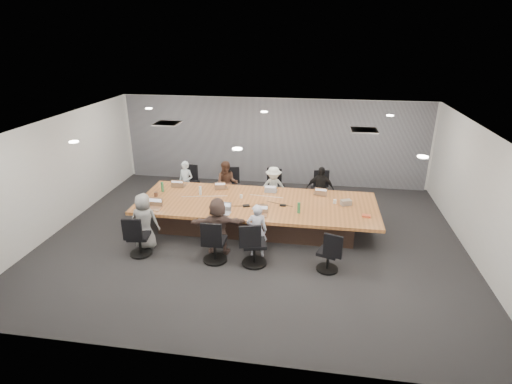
# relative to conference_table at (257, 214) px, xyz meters

# --- Properties ---
(floor) EXTENTS (10.00, 8.00, 0.00)m
(floor) POSITION_rel_conference_table_xyz_m (0.00, -0.50, -0.40)
(floor) COLOR #28282A
(floor) RESTS_ON ground
(ceiling) EXTENTS (10.00, 8.00, 0.00)m
(ceiling) POSITION_rel_conference_table_xyz_m (0.00, -0.50, 2.40)
(ceiling) COLOR white
(ceiling) RESTS_ON wall_back
(wall_back) EXTENTS (10.00, 0.00, 2.80)m
(wall_back) POSITION_rel_conference_table_xyz_m (0.00, 3.50, 1.00)
(wall_back) COLOR silver
(wall_back) RESTS_ON ground
(wall_front) EXTENTS (10.00, 0.00, 2.80)m
(wall_front) POSITION_rel_conference_table_xyz_m (0.00, -4.50, 1.00)
(wall_front) COLOR silver
(wall_front) RESTS_ON ground
(wall_left) EXTENTS (0.00, 8.00, 2.80)m
(wall_left) POSITION_rel_conference_table_xyz_m (-5.00, -0.50, 1.00)
(wall_left) COLOR silver
(wall_left) RESTS_ON ground
(wall_right) EXTENTS (0.00, 8.00, 2.80)m
(wall_right) POSITION_rel_conference_table_xyz_m (5.00, -0.50, 1.00)
(wall_right) COLOR silver
(wall_right) RESTS_ON ground
(curtain) EXTENTS (9.80, 0.04, 2.80)m
(curtain) POSITION_rel_conference_table_xyz_m (0.00, 3.42, 1.00)
(curtain) COLOR gray
(curtain) RESTS_ON ground
(conference_table) EXTENTS (6.00, 2.20, 0.74)m
(conference_table) POSITION_rel_conference_table_xyz_m (0.00, 0.00, 0.00)
(conference_table) COLOR #422D23
(conference_table) RESTS_ON ground
(chair_0) EXTENTS (0.58, 0.58, 0.79)m
(chair_0) POSITION_rel_conference_table_xyz_m (-2.30, 1.70, -0.01)
(chair_0) COLOR black
(chair_0) RESTS_ON ground
(chair_1) EXTENTS (0.61, 0.61, 0.76)m
(chair_1) POSITION_rel_conference_table_xyz_m (-1.07, 1.70, -0.02)
(chair_1) COLOR black
(chair_1) RESTS_ON ground
(chair_2) EXTENTS (0.64, 0.64, 0.81)m
(chair_2) POSITION_rel_conference_table_xyz_m (0.27, 1.70, 0.01)
(chair_2) COLOR black
(chair_2) RESTS_ON ground
(chair_3) EXTENTS (0.62, 0.62, 0.82)m
(chair_3) POSITION_rel_conference_table_xyz_m (1.58, 1.70, 0.01)
(chair_3) COLOR black
(chair_3) RESTS_ON ground
(chair_4) EXTENTS (0.59, 0.59, 0.78)m
(chair_4) POSITION_rel_conference_table_xyz_m (-2.41, -1.70, -0.01)
(chair_4) COLOR black
(chair_4) RESTS_ON ground
(chair_5) EXTENTS (0.57, 0.57, 0.84)m
(chair_5) POSITION_rel_conference_table_xyz_m (-0.67, -1.70, 0.02)
(chair_5) COLOR black
(chair_5) RESTS_ON ground
(chair_6) EXTENTS (0.70, 0.70, 0.85)m
(chair_6) POSITION_rel_conference_table_xyz_m (0.21, -1.70, 0.02)
(chair_6) COLOR black
(chair_6) RESTS_ON ground
(chair_7) EXTENTS (0.62, 0.62, 0.72)m
(chair_7) POSITION_rel_conference_table_xyz_m (1.79, -1.70, -0.04)
(chair_7) COLOR black
(chair_7) RESTS_ON ground
(person_0) EXTENTS (0.52, 0.40, 1.26)m
(person_0) POSITION_rel_conference_table_xyz_m (-2.30, 1.35, 0.23)
(person_0) COLOR silver
(person_0) RESTS_ON ground
(laptop_0) EXTENTS (0.36, 0.25, 0.02)m
(laptop_0) POSITION_rel_conference_table_xyz_m (-2.30, 0.80, 0.35)
(laptop_0) COLOR #8C6647
(laptop_0) RESTS_ON conference_table
(person_1) EXTENTS (0.68, 0.55, 1.33)m
(person_1) POSITION_rel_conference_table_xyz_m (-1.07, 1.35, 0.26)
(person_1) COLOR #4B3125
(person_1) RESTS_ON ground
(laptop_1) EXTENTS (0.34, 0.27, 0.02)m
(laptop_1) POSITION_rel_conference_table_xyz_m (-1.07, 0.80, 0.35)
(laptop_1) COLOR #8C6647
(laptop_1) RESTS_ON conference_table
(person_2) EXTENTS (0.84, 0.55, 1.23)m
(person_2) POSITION_rel_conference_table_xyz_m (0.27, 1.35, 0.22)
(person_2) COLOR silver
(person_2) RESTS_ON ground
(laptop_2) EXTENTS (0.32, 0.22, 0.02)m
(laptop_2) POSITION_rel_conference_table_xyz_m (0.27, 0.80, 0.35)
(laptop_2) COLOR #B2B2B7
(laptop_2) RESTS_ON conference_table
(person_3) EXTENTS (0.77, 0.32, 1.31)m
(person_3) POSITION_rel_conference_table_xyz_m (1.58, 1.35, 0.26)
(person_3) COLOR black
(person_3) RESTS_ON ground
(laptop_3) EXTENTS (0.35, 0.26, 0.02)m
(laptop_3) POSITION_rel_conference_table_xyz_m (1.58, 0.80, 0.35)
(laptop_3) COLOR #8C6647
(laptop_3) RESTS_ON conference_table
(person_4) EXTENTS (0.67, 0.45, 1.34)m
(person_4) POSITION_rel_conference_table_xyz_m (-2.41, -1.35, 0.27)
(person_4) COLOR gray
(person_4) RESTS_ON ground
(laptop_4) EXTENTS (0.36, 0.25, 0.02)m
(laptop_4) POSITION_rel_conference_table_xyz_m (-2.41, -0.80, 0.35)
(laptop_4) COLOR #8C6647
(laptop_4) RESTS_ON conference_table
(person_5) EXTENTS (1.31, 0.63, 1.36)m
(person_5) POSITION_rel_conference_table_xyz_m (-0.67, -1.35, 0.28)
(person_5) COLOR brown
(person_5) RESTS_ON ground
(laptop_5) EXTENTS (0.34, 0.24, 0.02)m
(laptop_5) POSITION_rel_conference_table_xyz_m (-0.67, -0.80, 0.35)
(laptop_5) COLOR #B2B2B7
(laptop_5) RESTS_ON conference_table
(person_6) EXTENTS (0.51, 0.37, 1.27)m
(person_6) POSITION_rel_conference_table_xyz_m (0.21, -1.35, 0.23)
(person_6) COLOR silver
(person_6) RESTS_ON ground
(laptop_6) EXTENTS (0.32, 0.23, 0.02)m
(laptop_6) POSITION_rel_conference_table_xyz_m (0.21, -0.80, 0.35)
(laptop_6) COLOR #8C6647
(laptop_6) RESTS_ON conference_table
(bottle_green_left) EXTENTS (0.08, 0.08, 0.26)m
(bottle_green_left) POSITION_rel_conference_table_xyz_m (-2.60, 0.31, 0.47)
(bottle_green_left) COLOR #2E7442
(bottle_green_left) RESTS_ON conference_table
(bottle_green_right) EXTENTS (0.08, 0.08, 0.26)m
(bottle_green_right) POSITION_rel_conference_table_xyz_m (1.08, -0.49, 0.47)
(bottle_green_right) COLOR #2E7442
(bottle_green_right) RESTS_ON conference_table
(bottle_clear) EXTENTS (0.07, 0.07, 0.23)m
(bottle_clear) POSITION_rel_conference_table_xyz_m (-1.54, 0.26, 0.45)
(bottle_clear) COLOR silver
(bottle_clear) RESTS_ON conference_table
(cup_white_far) EXTENTS (0.09, 0.09, 0.09)m
(cup_white_far) POSITION_rel_conference_table_xyz_m (-0.43, 0.19, 0.38)
(cup_white_far) COLOR white
(cup_white_far) RESTS_ON conference_table
(cup_white_near) EXTENTS (0.09, 0.09, 0.10)m
(cup_white_near) POSITION_rel_conference_table_xyz_m (1.95, 0.20, 0.39)
(cup_white_near) COLOR white
(cup_white_near) RESTS_ON conference_table
(mug_brown) EXTENTS (0.12, 0.12, 0.12)m
(mug_brown) POSITION_rel_conference_table_xyz_m (-2.65, -0.04, 0.40)
(mug_brown) COLOR brown
(mug_brown) RESTS_ON conference_table
(mic_left) EXTENTS (0.19, 0.16, 0.03)m
(mic_left) POSITION_rel_conference_table_xyz_m (-0.21, -0.31, 0.36)
(mic_left) COLOR black
(mic_left) RESTS_ON conference_table
(mic_right) EXTENTS (0.16, 0.11, 0.03)m
(mic_right) POSITION_rel_conference_table_xyz_m (0.68, -0.14, 0.35)
(mic_right) COLOR black
(mic_right) RESTS_ON conference_table
(stapler) EXTENTS (0.18, 0.11, 0.07)m
(stapler) POSITION_rel_conference_table_xyz_m (0.15, -0.28, 0.37)
(stapler) COLOR black
(stapler) RESTS_ON conference_table
(canvas_bag) EXTENTS (0.29, 0.24, 0.14)m
(canvas_bag) POSITION_rel_conference_table_xyz_m (2.22, 0.15, 0.41)
(canvas_bag) COLOR gray
(canvas_bag) RESTS_ON conference_table
(snack_packet) EXTENTS (0.21, 0.15, 0.04)m
(snack_packet) POSITION_rel_conference_table_xyz_m (2.65, -0.47, 0.36)
(snack_packet) COLOR #D2512C
(snack_packet) RESTS_ON conference_table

